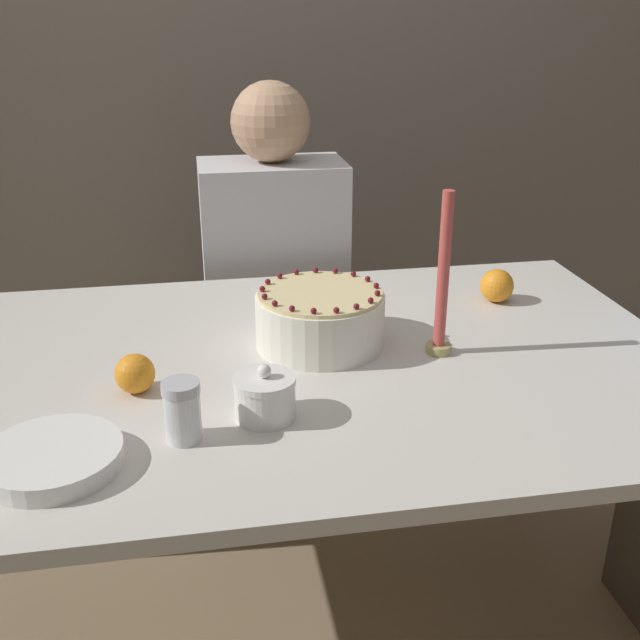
# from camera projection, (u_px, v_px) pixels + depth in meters

# --- Properties ---
(wall_behind) EXTENTS (8.00, 0.05, 2.60)m
(wall_behind) POSITION_uv_depth(u_px,v_px,m) (230.00, 41.00, 2.55)
(wall_behind) COLOR slate
(wall_behind) RESTS_ON ground_plane
(dining_table) EXTENTS (1.63, 1.00, 0.76)m
(dining_table) POSITION_uv_depth(u_px,v_px,m) (288.00, 406.00, 1.53)
(dining_table) COLOR beige
(dining_table) RESTS_ON ground_plane
(cake) EXTENTS (0.27, 0.27, 0.13)m
(cake) POSITION_uv_depth(u_px,v_px,m) (320.00, 318.00, 1.54)
(cake) COLOR white
(cake) RESTS_ON dining_table
(sugar_bowl) EXTENTS (0.11, 0.11, 0.10)m
(sugar_bowl) POSITION_uv_depth(u_px,v_px,m) (265.00, 397.00, 1.27)
(sugar_bowl) COLOR white
(sugar_bowl) RESTS_ON dining_table
(sugar_shaker) EXTENTS (0.06, 0.06, 0.10)m
(sugar_shaker) POSITION_uv_depth(u_px,v_px,m) (182.00, 411.00, 1.20)
(sugar_shaker) COLOR white
(sugar_shaker) RESTS_ON dining_table
(plate_stack) EXTENTS (0.21, 0.21, 0.03)m
(plate_stack) POSITION_uv_depth(u_px,v_px,m) (53.00, 458.00, 1.14)
(plate_stack) COLOR white
(plate_stack) RESTS_ON dining_table
(candle) EXTENTS (0.05, 0.05, 0.33)m
(candle) POSITION_uv_depth(u_px,v_px,m) (442.00, 288.00, 1.47)
(candle) COLOR tan
(candle) RESTS_ON dining_table
(orange_fruit_1) EXTENTS (0.07, 0.07, 0.07)m
(orange_fruit_1) POSITION_uv_depth(u_px,v_px,m) (135.00, 374.00, 1.36)
(orange_fruit_1) COLOR orange
(orange_fruit_1) RESTS_ON dining_table
(orange_fruit_2) EXTENTS (0.08, 0.08, 0.08)m
(orange_fruit_2) POSITION_uv_depth(u_px,v_px,m) (497.00, 286.00, 1.77)
(orange_fruit_2) COLOR orange
(orange_fruit_2) RESTS_ON dining_table
(person_man_blue_shirt) EXTENTS (0.40, 0.34, 1.24)m
(person_man_blue_shirt) POSITION_uv_depth(u_px,v_px,m) (276.00, 324.00, 2.22)
(person_man_blue_shirt) COLOR #595960
(person_man_blue_shirt) RESTS_ON ground_plane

